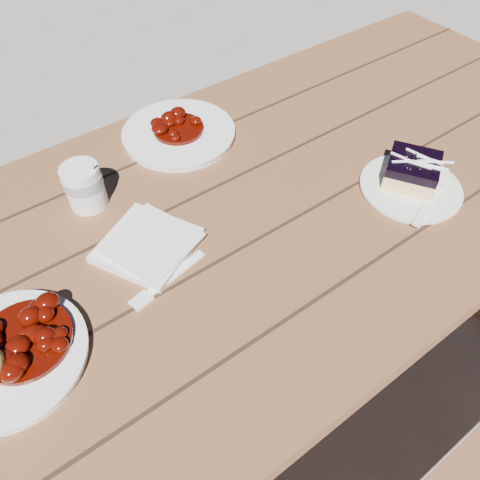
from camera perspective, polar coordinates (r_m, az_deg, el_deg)
ground at (r=1.51m, az=-1.69°, el=-17.52°), size 60.00×60.00×0.00m
picnic_table at (r=1.00m, az=-2.45°, el=-4.05°), size 2.00×1.55×0.75m
main_plate at (r=0.78m, az=-26.29°, el=-12.76°), size 0.22×0.22×0.02m
goulash_stew at (r=0.76m, az=-25.09°, el=-10.43°), size 0.14×0.14×0.04m
dessert_plate at (r=0.99m, az=20.04°, el=5.96°), size 0.19×0.19×0.01m
blueberry_cake at (r=0.99m, az=20.25°, el=8.02°), size 0.13×0.13×0.06m
fork_dessert at (r=0.96m, az=21.83°, el=3.93°), size 0.16×0.08×0.00m
coffee_cup at (r=0.93m, az=-18.44°, el=6.21°), size 0.07×0.07×0.09m
napkin_stack at (r=0.84m, az=-11.24°, el=-0.62°), size 0.20×0.20×0.01m
fork_table at (r=0.80m, az=-7.84°, el=-4.04°), size 0.16×0.06×0.00m
second_plate at (r=1.07m, az=-7.46°, el=12.72°), size 0.24×0.24×0.02m
second_stew at (r=1.06m, az=-7.62°, el=13.98°), size 0.11×0.11×0.04m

